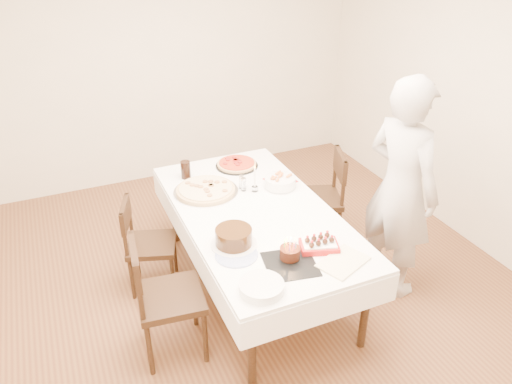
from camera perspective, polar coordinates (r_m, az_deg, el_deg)
name	(u,v)px	position (r m, az deg, el deg)	size (l,w,h in m)	color
floor	(255,295)	(4.29, -0.11, -11.71)	(5.00, 5.00, 0.00)	#59311E
wall_back	(165,64)	(5.81, -10.32, 14.22)	(4.50, 0.04, 2.70)	beige
wall_right	(492,106)	(4.85, 25.39, 8.88)	(0.04, 5.00, 2.70)	beige
dining_table	(256,250)	(4.16, 0.00, -6.61)	(1.14, 2.14, 0.75)	white
chair_right_savory	(316,199)	(4.71, 6.92, -0.75)	(0.48, 0.48, 0.94)	#311E10
chair_left_savory	(152,245)	(4.24, -11.85, -5.91)	(0.42, 0.42, 0.83)	#311E10
chair_left_dessert	(171,297)	(3.59, -9.74, -11.79)	(0.49, 0.49, 0.96)	#311E10
person	(401,189)	(4.08, 16.20, 0.33)	(0.67, 0.44, 1.84)	beige
pizza_white	(206,190)	(4.23, -5.76, 0.26)	(0.55, 0.55, 0.04)	beige
pizza_pepperoni	(237,164)	(4.65, -2.21, 3.21)	(0.39, 0.39, 0.04)	red
red_placemat	(280,180)	(4.41, 2.80, 1.34)	(0.23, 0.23, 0.01)	#B21E1E
pasta_bowl	(280,182)	(4.28, 2.78, 1.17)	(0.27, 0.27, 0.09)	white
taper_candle	(255,178)	(4.17, -0.14, 1.59)	(0.05, 0.05, 0.25)	white
shaker_pair	(244,184)	(4.21, -1.43, 0.87)	(0.10, 0.10, 0.12)	white
cola_glass	(186,170)	(4.46, -8.05, 2.53)	(0.09, 0.09, 0.16)	black
layer_cake	(234,237)	(3.53, -2.57, -5.18)	(0.33, 0.33, 0.13)	#351E0D
cake_board	(290,264)	(3.39, 3.93, -8.26)	(0.34, 0.34, 0.01)	black
birthday_cake	(290,249)	(3.39, 3.91, -6.50)	(0.14, 0.14, 0.14)	#3A1B0F
strawberry_box	(319,245)	(3.53, 7.23, -6.03)	(0.26, 0.18, 0.07)	#A31312
box_lid	(343,263)	(3.45, 9.91, -7.98)	(0.34, 0.23, 0.03)	beige
plate_stack	(261,287)	(3.16, 0.62, -10.78)	(0.29, 0.29, 0.06)	white
china_plate	(236,255)	(3.46, -2.24, -7.18)	(0.30, 0.30, 0.01)	white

